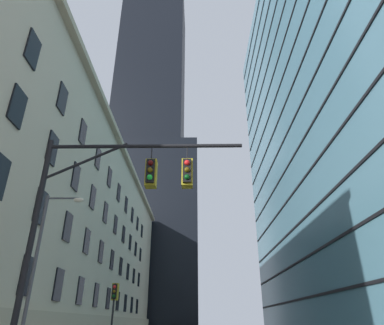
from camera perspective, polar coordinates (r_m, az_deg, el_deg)
station_building at (r=42.78m, az=-24.29°, el=-9.67°), size 16.40×72.16×23.18m
dark_skyscraper at (r=110.09m, az=-6.98°, el=9.01°), size 29.41×29.41×209.40m
glass_office_midrise at (r=53.63m, az=24.77°, el=8.67°), size 19.44×53.52×59.06m
traffic_signal_mast at (r=12.13m, az=-12.24°, el=-5.57°), size 7.35×0.63×7.57m
traffic_light_far_left at (r=24.10m, az=-12.95°, el=-21.03°), size 0.40×0.63×3.73m
street_lamppost at (r=19.03m, az=-23.96°, el=-13.93°), size 2.07×0.32×7.57m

